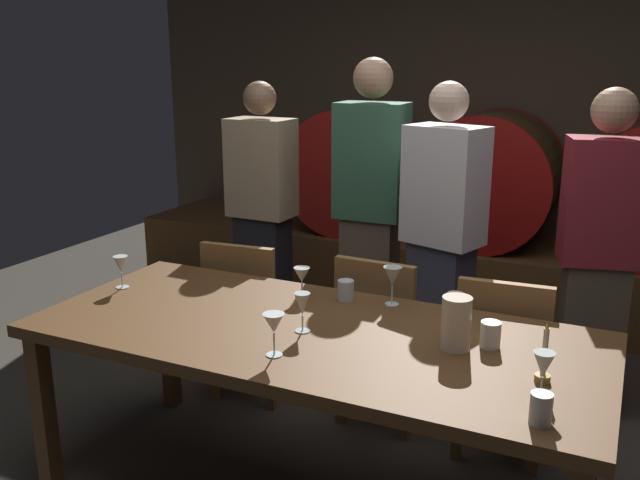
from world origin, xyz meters
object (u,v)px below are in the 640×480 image
at_px(dining_table, 312,346).
at_px(cup_center_right, 491,334).
at_px(chair_right, 503,358).
at_px(wine_glass_far_left, 121,265).
at_px(wine_glass_right, 393,277).
at_px(cup_center_left, 455,303).
at_px(cup_far_left, 346,290).
at_px(wine_barrel_center, 490,179).
at_px(cup_far_right, 541,409).
at_px(guest_far_left, 262,218).
at_px(chair_center, 382,332).
at_px(wine_glass_far_right, 543,366).
at_px(guest_center_left, 370,216).
at_px(wine_glass_left, 302,276).
at_px(candle_center, 544,365).
at_px(chair_left, 248,311).
at_px(guest_far_right, 599,254).
at_px(pitcher, 456,323).
at_px(wine_glass_center_left, 302,305).
at_px(wine_barrel_left, 359,169).
at_px(guest_center_right, 442,245).
at_px(wine_glass_center_right, 274,324).

height_order(dining_table, cup_center_right, cup_center_right).
xyz_separation_m(chair_right, wine_glass_far_left, (-1.63, -0.60, 0.39)).
bearing_deg(wine_glass_right, cup_center_left, 6.67).
bearing_deg(cup_far_left, wine_glass_far_left, -163.94).
height_order(wine_barrel_center, cup_far_right, wine_barrel_center).
distance_m(dining_table, guest_far_left, 1.59).
distance_m(guest_far_left, wine_glass_far_left, 1.20).
xyz_separation_m(chair_center, wine_glass_far_right, (0.86, -0.93, 0.39)).
relative_size(dining_table, wine_glass_far_left, 14.82).
bearing_deg(guest_center_left, wine_glass_left, 91.94).
bearing_deg(candle_center, wine_glass_right, 145.69).
distance_m(chair_left, cup_center_left, 1.24).
bearing_deg(cup_center_right, candle_center, -44.31).
distance_m(guest_far_right, cup_far_right, 1.64).
bearing_deg(cup_center_left, wine_glass_right, -173.33).
xyz_separation_m(pitcher, wine_glass_center_left, (-0.57, -0.09, 0.01)).
bearing_deg(wine_barrel_left, pitcher, -60.98).
height_order(wine_barrel_center, cup_far_left, wine_barrel_center).
bearing_deg(wine_glass_far_left, chair_left, 64.43).
relative_size(chair_left, wine_glass_right, 5.20).
height_order(guest_far_left, guest_center_right, guest_center_right).
relative_size(guest_far_left, wine_glass_left, 12.24).
distance_m(wine_glass_center_left, wine_glass_far_right, 0.93).
bearing_deg(chair_right, guest_center_left, -38.48).
xyz_separation_m(chair_center, chair_right, (0.60, -0.05, 0.00)).
height_order(guest_center_right, wine_glass_right, guest_center_right).
bearing_deg(wine_glass_right, candle_center, -34.31).
xyz_separation_m(guest_center_right, wine_glass_far_right, (0.67, -1.29, 0.02)).
xyz_separation_m(chair_right, wine_glass_right, (-0.44, -0.28, 0.41)).
relative_size(wine_barrel_center, wine_glass_left, 6.96).
bearing_deg(wine_glass_center_left, wine_glass_far_left, 173.75).
height_order(guest_center_left, pitcher, guest_center_left).
bearing_deg(chair_left, cup_far_left, 149.80).
xyz_separation_m(wine_barrel_center, guest_center_left, (-0.39, -1.33, -0.03)).
relative_size(chair_center, chair_right, 1.00).
distance_m(wine_barrel_left, chair_center, 2.14).
bearing_deg(chair_left, wine_glass_far_left, 59.14).
bearing_deg(cup_far_right, cup_far_left, 142.11).
distance_m(wine_glass_left, wine_glass_center_right, 0.61).
bearing_deg(cup_far_left, wine_glass_right, 9.00).
bearing_deg(cup_center_left, wine_barrel_center, 98.25).
distance_m(wine_barrel_center, wine_glass_far_left, 2.78).
xyz_separation_m(wine_glass_center_left, wine_glass_far_right, (0.91, -0.17, 0.01)).
bearing_deg(candle_center, guest_center_left, 129.73).
bearing_deg(guest_center_left, wine_barrel_center, -107.95).
xyz_separation_m(guest_center_left, wine_glass_center_right, (0.24, -1.56, -0.04)).
bearing_deg(cup_far_right, wine_glass_center_left, 160.99).
distance_m(guest_far_left, pitcher, 1.92).
bearing_deg(chair_left, wine_glass_right, 156.68).
distance_m(wine_glass_far_right, cup_far_right, 0.17).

